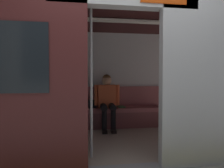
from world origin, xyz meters
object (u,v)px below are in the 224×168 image
at_px(handbag, 90,104).
at_px(book, 121,107).
at_px(person_seated, 107,98).
at_px(grab_pole_door, 91,81).
at_px(bench_seat, 106,112).
at_px(train_car, 109,56).

distance_m(handbag, book, 0.69).
bearing_deg(person_seated, grab_pole_door, 74.99).
relative_size(handbag, book, 1.18).
xyz_separation_m(person_seated, grab_pole_door, (0.41, 1.52, 0.39)).
relative_size(person_seated, grab_pole_door, 0.55).
distance_m(bench_seat, book, 0.36).
bearing_deg(handbag, bench_seat, 167.92).
xyz_separation_m(person_seated, book, (-0.32, -0.07, -0.21)).
height_order(bench_seat, grab_pole_door, grab_pole_door).
relative_size(train_car, bench_seat, 2.53).
distance_m(train_car, bench_seat, 1.45).
height_order(train_car, bench_seat, train_car).
xyz_separation_m(bench_seat, book, (-0.34, -0.01, 0.11)).
bearing_deg(bench_seat, person_seated, 118.32).
bearing_deg(book, train_car, 62.81).
relative_size(train_car, grab_pole_door, 3.05).
bearing_deg(bench_seat, train_car, 86.64).
bearing_deg(book, bench_seat, -1.69).
relative_size(train_car, person_seated, 5.51).
distance_m(train_car, book, 1.42).
bearing_deg(book, grab_pole_door, 61.71).
xyz_separation_m(train_car, grab_pole_door, (0.33, 0.67, -0.41)).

